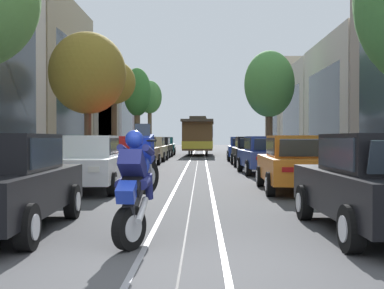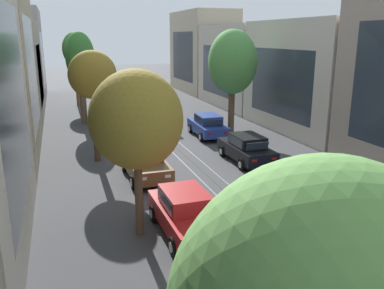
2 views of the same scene
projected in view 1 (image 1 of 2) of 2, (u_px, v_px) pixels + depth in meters
ground_plane at (197, 164)px, 29.03m from camera, size 160.00×160.00×0.00m
trolley_track_rails at (198, 161)px, 32.93m from camera, size 1.14×67.06×0.01m
building_facade_left at (26, 81)px, 30.85m from camera, size 5.80×58.76×10.64m
building_facade_right at (366, 93)px, 32.46m from camera, size 5.95×58.76×10.21m
parked_car_white_second_left at (88, 163)px, 14.21m from camera, size 2.12×4.41×1.58m
parked_car_red_mid_left at (124, 156)px, 20.09m from camera, size 2.05×4.38×1.58m
parked_car_brown_fourth_left at (140, 151)px, 26.36m from camera, size 2.01×4.36×1.58m
parked_car_beige_fifth_left at (152, 149)px, 32.55m from camera, size 2.02×4.37×1.58m
parked_car_black_sixth_left at (159, 147)px, 38.57m from camera, size 2.06×4.39×1.58m
parked_car_teal_far_left at (165, 146)px, 44.67m from camera, size 2.12×4.41×1.58m
parked_car_black_near_right at (380, 183)px, 7.79m from camera, size 2.07×4.39×1.58m
parked_car_orange_second_right at (296, 163)px, 14.03m from camera, size 2.07×4.39×1.58m
parked_car_blue_mid_right at (265, 155)px, 20.88m from camera, size 2.14×4.42×1.58m
parked_car_black_fourth_right at (250, 151)px, 27.03m from camera, size 2.00×4.36×1.58m
parked_car_blue_fifth_right at (242, 149)px, 33.30m from camera, size 2.11×4.41×1.58m
street_tree_kerb_left_second at (88, 73)px, 20.57m from camera, size 3.17×3.32×5.90m
street_tree_kerb_left_mid at (114, 84)px, 30.00m from camera, size 2.60×2.38×6.20m
street_tree_kerb_left_fourth at (137, 94)px, 40.68m from camera, size 2.26×2.18×7.26m
street_tree_kerb_left_far at (150, 98)px, 49.98m from camera, size 2.44×2.11×7.30m
street_tree_kerb_right_second at (269, 85)px, 33.41m from camera, size 3.37×3.66×7.39m
cable_car_trolley at (199, 136)px, 42.75m from camera, size 2.80×9.17×3.28m
motorcycle_with_rider at (136, 180)px, 7.15m from camera, size 0.53×1.87×1.73m
fire_hydrant at (370, 182)px, 12.34m from camera, size 0.40×0.22×0.84m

